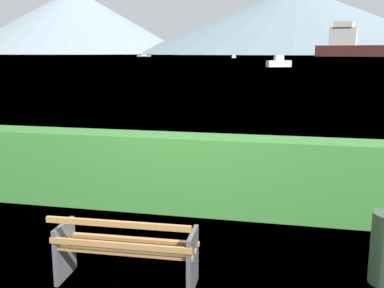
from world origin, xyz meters
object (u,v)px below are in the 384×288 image
at_px(cargo_ship_large, 380,47).
at_px(sailboat_mid, 144,56).
at_px(tender_far, 279,63).
at_px(park_bench, 126,250).
at_px(fishing_boat_near, 234,57).

bearing_deg(cargo_ship_large, sailboat_mid, -172.30).
relative_size(cargo_ship_large, tender_far, 18.13).
relative_size(park_bench, tender_far, 0.37).
distance_m(park_bench, tender_far, 79.89).
bearing_deg(tender_far, park_bench, -89.26).
bearing_deg(cargo_ship_large, fishing_boat_near, -135.68).
relative_size(sailboat_mid, tender_far, 1.74).
bearing_deg(sailboat_mid, fishing_boat_near, -41.66).
xyz_separation_m(fishing_boat_near, tender_far, (23.89, -122.52, 0.30)).
bearing_deg(sailboat_mid, tender_far, -64.61).
relative_size(cargo_ship_large, fishing_boat_near, 14.27).
height_order(fishing_boat_near, sailboat_mid, fishing_boat_near).
xyz_separation_m(cargo_ship_large, tender_far, (-48.30, -193.04, -4.66)).
bearing_deg(fishing_boat_near, cargo_ship_large, 44.32).
height_order(cargo_ship_large, sailboat_mid, cargo_ship_large).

